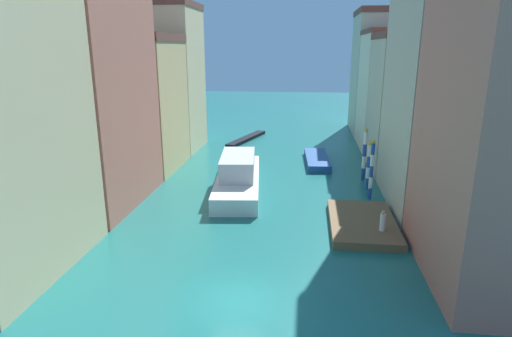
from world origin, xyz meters
name	(u,v)px	position (x,y,z in m)	size (l,w,h in m)	color
ground_plane	(275,166)	(0.00, 24.50, 0.00)	(154.00, 154.00, 0.00)	#1E6B66
building_left_1	(86,96)	(-13.19, 12.41, 8.27)	(7.33, 11.02, 16.53)	#C6705B
building_left_2	(140,103)	(-13.19, 22.60, 6.54)	(7.33, 9.07, 13.05)	#DBB77A
building_left_3	(167,78)	(-13.19, 31.28, 8.35)	(7.33, 8.17, 16.68)	beige
building_right_1	(450,68)	(13.19, 14.95, 10.35)	(7.33, 11.47, 20.68)	#BCB299
building_right_2	(411,103)	(13.19, 25.31, 6.62)	(7.33, 9.09, 13.21)	#BCB299
building_right_3	(393,90)	(13.19, 34.92, 6.92)	(7.33, 10.15, 13.83)	beige
building_right_4	(380,72)	(13.19, 45.36, 8.44)	(7.33, 10.31, 16.85)	#BCB299
waterfront_dock	(362,223)	(7.11, 9.79, 0.26)	(4.35, 7.51, 0.51)	brown
person_on_dock	(383,221)	(8.13, 8.08, 1.15)	(0.36, 0.36, 1.38)	white
mooring_pole_0	(372,169)	(8.36, 15.54, 2.49)	(0.33, 0.33, 4.87)	#1E479E
mooring_pole_1	(368,165)	(8.49, 18.13, 2.13)	(0.36, 0.36, 4.15)	#1E479E
mooring_pole_2	(364,154)	(8.44, 20.70, 2.46)	(0.37, 0.37, 4.81)	#1E479E
vaporetto_white	(238,176)	(-2.57, 16.79, 1.15)	(4.91, 13.25, 3.01)	white
gondola_black	(247,139)	(-4.65, 36.78, 0.21)	(3.99, 9.99, 0.43)	black
motorboat_0	(317,160)	(4.35, 26.31, 0.34)	(2.76, 8.01, 0.69)	#234C93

